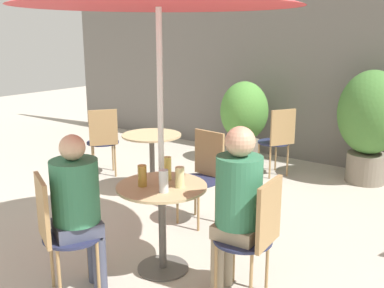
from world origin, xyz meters
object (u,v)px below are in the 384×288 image
object	(u,v)px
bistro_chair_1	(256,230)
bistro_chair_3	(203,169)
beer_glass_2	(180,177)
potted_plant_0	(244,118)
seated_person_1	(237,198)
bistro_chair_2	(103,137)
beer_glass_1	(164,181)
bistro_chair_0	(58,226)
seated_person_0	(78,201)
beer_glass_3	(168,168)
cafe_table_far	(152,150)
potted_plant_1	(371,119)
bistro_chair_4	(278,136)
cafe_table_near	(162,208)
beer_glass_0	(142,176)

from	to	relation	value
bistro_chair_1	bistro_chair_3	bearing A→B (deg)	-134.38
beer_glass_2	potted_plant_0	world-z (taller)	potted_plant_0
seated_person_1	bistro_chair_3	bearing A→B (deg)	-138.90
bistro_chair_2	beer_glass_2	xyz separation A→B (m)	(2.28, -1.32, 0.25)
potted_plant_0	beer_glass_1	bearing A→B (deg)	-70.44
bistro_chair_0	seated_person_0	size ratio (longest dim) A/B	0.77
bistro_chair_3	beer_glass_1	xyz separation A→B (m)	(0.40, -1.10, 0.26)
bistro_chair_1	bistro_chair_2	xyz separation A→B (m)	(-2.95, 1.32, 0.00)
bistro_chair_3	seated_person_0	size ratio (longest dim) A/B	0.77
beer_glass_2	beer_glass_3	bearing A→B (deg)	155.44
beer_glass_2	beer_glass_1	bearing A→B (deg)	-101.77
cafe_table_far	bistro_chair_0	bearing A→B (deg)	-66.51
potted_plant_1	cafe_table_far	bearing A→B (deg)	-135.37
beer_glass_1	potted_plant_1	size ratio (longest dim) A/B	0.12
bistro_chair_0	beer_glass_1	distance (m)	0.82
bistro_chair_4	potted_plant_1	world-z (taller)	potted_plant_1
cafe_table_far	bistro_chair_0	size ratio (longest dim) A/B	0.78
cafe_table_far	beer_glass_2	xyz separation A→B (m)	(1.37, -1.24, 0.27)
seated_person_0	beer_glass_2	bearing A→B (deg)	-97.61
cafe_table_near	beer_glass_3	bearing A→B (deg)	110.53
seated_person_0	bistro_chair_3	bearing A→B (deg)	-63.35
bistro_chair_4	potted_plant_0	world-z (taller)	potted_plant_0
cafe_table_near	cafe_table_far	size ratio (longest dim) A/B	1.00
cafe_table_near	potted_plant_1	size ratio (longest dim) A/B	0.50
potted_plant_1	bistro_chair_2	bearing A→B (deg)	-147.42
beer_glass_1	potted_plant_1	world-z (taller)	potted_plant_1
seated_person_1	potted_plant_1	distance (m)	3.16
seated_person_1	beer_glass_0	distance (m)	0.78
bistro_chair_2	bistro_chair_3	xyz separation A→B (m)	(1.85, -0.38, 0.00)
seated_person_0	beer_glass_1	size ratio (longest dim) A/B	6.96
bistro_chair_1	seated_person_1	xyz separation A→B (m)	(-0.15, -0.01, 0.20)
beer_glass_2	beer_glass_3	size ratio (longest dim) A/B	0.85
seated_person_0	potted_plant_1	distance (m)	3.91
bistro_chair_0	cafe_table_near	bearing A→B (deg)	-90.00
potted_plant_0	cafe_table_near	bearing A→B (deg)	-71.60
bistro_chair_1	seated_person_1	world-z (taller)	seated_person_1
bistro_chair_4	potted_plant_1	bearing A→B (deg)	144.67
cafe_table_far	beer_glass_3	distance (m)	1.67
beer_glass_0	beer_glass_1	size ratio (longest dim) A/B	0.98
bistro_chair_3	seated_person_1	size ratio (longest dim) A/B	0.72
cafe_table_near	bistro_chair_4	bearing A→B (deg)	96.45
bistro_chair_4	beer_glass_3	distance (m)	2.62
cafe_table_far	bistro_chair_0	distance (m)	2.19
seated_person_1	beer_glass_0	world-z (taller)	seated_person_1
seated_person_0	seated_person_1	world-z (taller)	seated_person_1
bistro_chair_0	beer_glass_0	xyz separation A→B (m)	(0.25, 0.62, 0.26)
beer_glass_0	cafe_table_near	bearing A→B (deg)	42.78
beer_glass_2	beer_glass_3	xyz separation A→B (m)	(-0.19, 0.09, 0.01)
bistro_chair_3	potted_plant_1	bearing A→B (deg)	70.64
potted_plant_0	potted_plant_1	xyz separation A→B (m)	(1.73, 0.12, 0.16)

